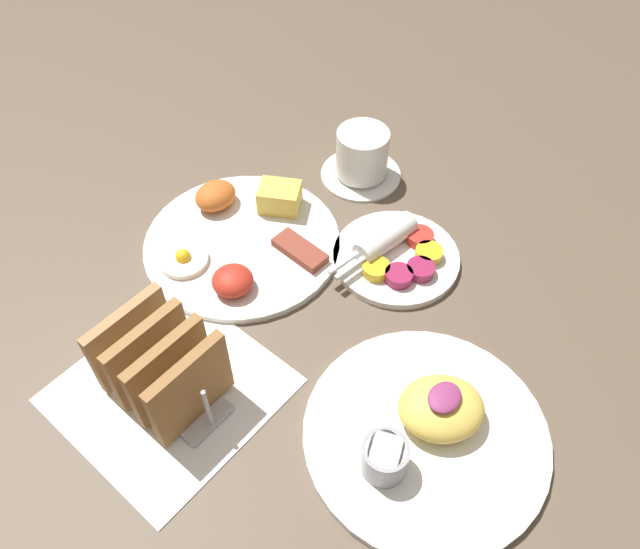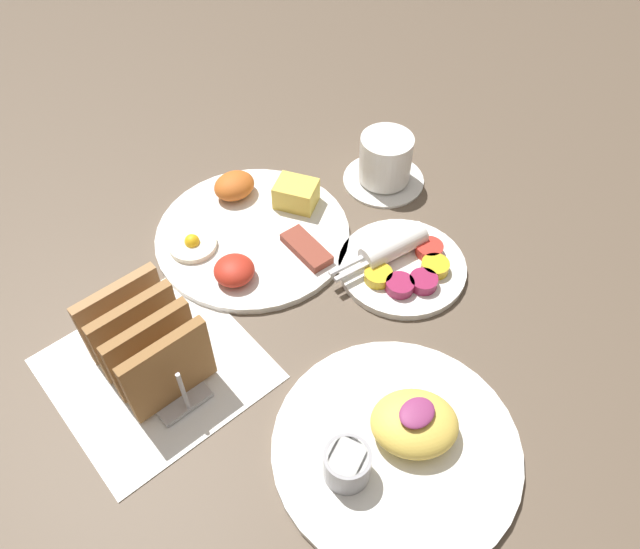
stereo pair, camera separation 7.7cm
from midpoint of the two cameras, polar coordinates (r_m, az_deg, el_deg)
ground_plane at (r=0.75m, az=3.98°, el=-5.83°), size 3.00×3.00×0.00m
napkin_flat at (r=0.74m, az=-11.91°, el=-8.59°), size 0.22×0.22×0.00m
plate_breakfast at (r=0.85m, az=-3.61°, el=3.99°), size 0.26×0.26×0.05m
plate_condiments at (r=0.82m, az=10.19°, el=0.84°), size 0.18×0.17×0.04m
plate_foreground at (r=0.68m, az=10.38°, el=-15.11°), size 0.26×0.26×0.06m
toast_rack at (r=0.70m, az=-12.56°, el=-6.43°), size 0.10×0.15×0.10m
coffee_cup at (r=0.92m, az=8.40°, el=10.02°), size 0.12×0.12×0.08m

